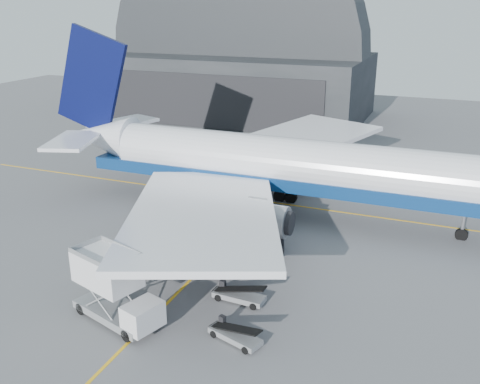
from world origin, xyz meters
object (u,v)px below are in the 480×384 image
at_px(belt_loader_a, 239,295).
at_px(belt_loader_b, 235,335).
at_px(catering_truck, 114,288).
at_px(airliner, 276,164).
at_px(pushback_tug, 264,245).

bearing_deg(belt_loader_a, belt_loader_b, -67.82).
bearing_deg(belt_loader_b, catering_truck, -157.11).
relative_size(airliner, catering_truck, 7.16).
height_order(pushback_tug, belt_loader_b, pushback_tug).
xyz_separation_m(airliner, belt_loader_a, (3.19, -18.52, -4.98)).
distance_m(belt_loader_a, belt_loader_b, 5.15).
xyz_separation_m(pushback_tug, belt_loader_a, (1.07, -8.89, -0.17)).
distance_m(catering_truck, belt_loader_b, 9.26).
xyz_separation_m(airliner, pushback_tug, (2.12, -9.62, -4.80)).
relative_size(catering_truck, belt_loader_a, 1.78).
bearing_deg(belt_loader_b, airliner, 119.56).
distance_m(catering_truck, belt_loader_a, 9.47).
bearing_deg(belt_loader_b, pushback_tug, 119.10).
bearing_deg(catering_truck, pushback_tug, 84.53).
relative_size(pushback_tug, belt_loader_a, 1.00).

